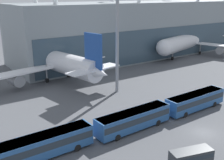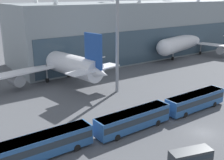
# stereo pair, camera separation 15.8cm
# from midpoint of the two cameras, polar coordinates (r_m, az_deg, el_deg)

# --- Properties ---
(ground_plane) EXTENTS (440.00, 440.00, 0.00)m
(ground_plane) POSITION_cam_midpoint_polar(r_m,az_deg,el_deg) (46.90, 18.22, -10.14)
(ground_plane) COLOR #515459
(terminal_building) EXTENTS (129.66, 23.40, 29.88)m
(terminal_building) POSITION_cam_midpoint_polar(r_m,az_deg,el_deg) (114.43, 14.05, 10.96)
(terminal_building) COLOR gray
(terminal_building) RESTS_ON ground_plane
(airliner_at_gate_far) EXTENTS (39.45, 38.49, 12.99)m
(airliner_at_gate_far) POSITION_cam_midpoint_polar(r_m,az_deg,el_deg) (71.42, -11.38, 3.83)
(airliner_at_gate_far) COLOR white
(airliner_at_gate_far) RESTS_ON ground_plane
(airliner_parked_remote) EXTENTS (41.43, 37.47, 15.35)m
(airliner_parked_remote) POSITION_cam_midpoint_polar(r_m,az_deg,el_deg) (104.94, 15.89, 7.82)
(airliner_parked_remote) COLOR white
(airliner_parked_remote) RESTS_ON ground_plane
(shuttle_bus_0) EXTENTS (13.50, 3.02, 3.18)m
(shuttle_bus_0) POSITION_cam_midpoint_polar(r_m,az_deg,el_deg) (38.92, -13.55, -12.51)
(shuttle_bus_0) COLOR #285693
(shuttle_bus_0) RESTS_ON ground_plane
(shuttle_bus_1) EXTENTS (13.53, 3.17, 3.18)m
(shuttle_bus_1) POSITION_cam_midpoint_polar(r_m,az_deg,el_deg) (44.88, 4.48, -7.87)
(shuttle_bus_1) COLOR #285693
(shuttle_bus_1) RESTS_ON ground_plane
(shuttle_bus_2) EXTENTS (13.50, 3.03, 3.18)m
(shuttle_bus_2) POSITION_cam_midpoint_polar(r_m,az_deg,el_deg) (54.46, 16.67, -3.94)
(shuttle_bus_2) COLOR #285693
(shuttle_bus_2) RESTS_ON ground_plane
(service_van_foreground) EXTENTS (5.79, 3.30, 2.22)m
(service_van_foreground) POSITION_cam_midpoint_polar(r_m,az_deg,el_deg) (37.68, 15.80, -14.77)
(service_van_foreground) COLOR #2D3338
(service_van_foreground) RESTS_ON ground_plane
(floodlight_mast) EXTENTS (2.02, 2.02, 31.47)m
(floodlight_mast) POSITION_cam_midpoint_polar(r_m,az_deg,el_deg) (58.84, 1.19, 13.90)
(floodlight_mast) COLOR gray
(floodlight_mast) RESTS_ON ground_plane
(lane_stripe_1) EXTENTS (10.54, 0.65, 0.01)m
(lane_stripe_1) POSITION_cam_midpoint_polar(r_m,az_deg,el_deg) (49.10, 8.31, -8.11)
(lane_stripe_1) COLOR silver
(lane_stripe_1) RESTS_ON ground_plane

